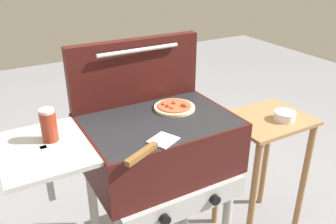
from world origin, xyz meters
TOP-DOWN VIEW (x-y plane):
  - grill at (-0.01, -0.00)m, footprint 0.96×0.53m
  - grill_lid_open at (0.00, 0.21)m, footprint 0.63×0.09m
  - pizza_pepperoni at (0.11, 0.05)m, footprint 0.19×0.19m
  - sauce_jar at (-0.44, 0.04)m, footprint 0.06×0.06m
  - spatula at (-0.14, -0.21)m, footprint 0.26×0.16m
  - prep_table at (0.66, 0.00)m, footprint 0.44×0.36m
  - topping_bowl_near at (0.71, -0.06)m, footprint 0.11×0.11m

SIDE VIEW (x-z plane):
  - prep_table at x=0.66m, z-range 0.16..0.91m
  - grill at x=-0.01m, z-range 0.31..1.21m
  - topping_bowl_near at x=0.71m, z-range 0.74..0.79m
  - spatula at x=-0.14m, z-range 0.90..0.92m
  - pizza_pepperoni at x=0.11m, z-range 0.89..0.93m
  - sauce_jar at x=-0.44m, z-range 0.90..1.03m
  - grill_lid_open at x=0.00m, z-range 0.90..1.20m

